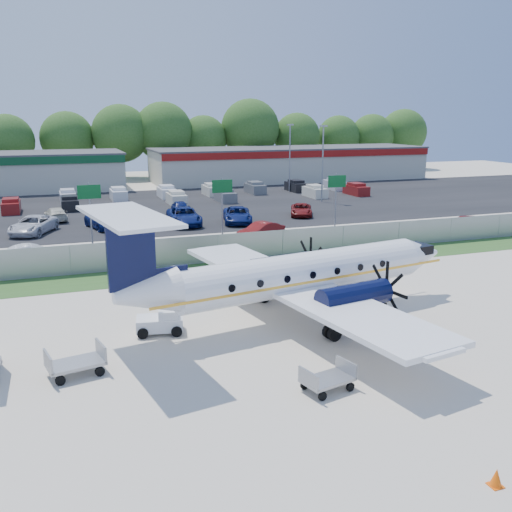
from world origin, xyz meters
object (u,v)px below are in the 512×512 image
object	(u,v)px
aircraft	(297,274)
baggage_cart_far	(328,379)
pushback_tug	(162,321)
baggage_cart_near	(76,363)

from	to	relation	value
aircraft	baggage_cart_far	xyz separation A→B (m)	(-2.05, -7.64, -1.91)
pushback_tug	baggage_cart_near	bearing A→B (deg)	-140.09
pushback_tug	baggage_cart_near	world-z (taller)	pushback_tug
aircraft	pushback_tug	world-z (taller)	aircraft
pushback_tug	baggage_cart_far	bearing A→B (deg)	-59.26
aircraft	baggage_cart_far	bearing A→B (deg)	-105.03
aircraft	pushback_tug	distance (m)	7.10
aircraft	baggage_cart_far	distance (m)	8.14
baggage_cart_near	baggage_cart_far	distance (m)	10.04
baggage_cart_near	baggage_cart_far	world-z (taller)	baggage_cart_near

